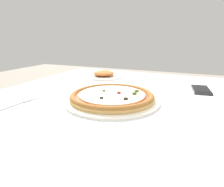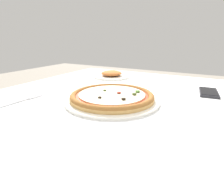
# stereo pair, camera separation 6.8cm
# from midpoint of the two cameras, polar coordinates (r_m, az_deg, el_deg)

# --- Properties ---
(dining_table) EXTENTS (1.26, 1.13, 0.74)m
(dining_table) POSITION_cam_midpoint_polar(r_m,az_deg,el_deg) (0.73, 6.53, -8.13)
(dining_table) COLOR #997047
(dining_table) RESTS_ON ground_plane
(pizza_plate) EXTENTS (0.35, 0.35, 0.04)m
(pizza_plate) POSITION_cam_midpoint_polar(r_m,az_deg,el_deg) (0.69, -2.84, -1.09)
(pizza_plate) COLOR white
(pizza_plate) RESTS_ON dining_table
(fork) EXTENTS (0.03, 0.17, 0.00)m
(fork) POSITION_cam_midpoint_polar(r_m,az_deg,el_deg) (0.76, -28.91, -2.64)
(fork) COLOR silver
(fork) RESTS_ON dining_table
(cell_phone) EXTENTS (0.09, 0.15, 0.01)m
(cell_phone) POSITION_cam_midpoint_polar(r_m,az_deg,el_deg) (0.90, 23.58, 1.08)
(cell_phone) COLOR #232328
(cell_phone) RESTS_ON dining_table
(side_plate) EXTENTS (0.21, 0.21, 0.04)m
(side_plate) POSITION_cam_midpoint_polar(r_m,az_deg,el_deg) (1.11, -4.28, 5.66)
(side_plate) COLOR white
(side_plate) RESTS_ON dining_table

